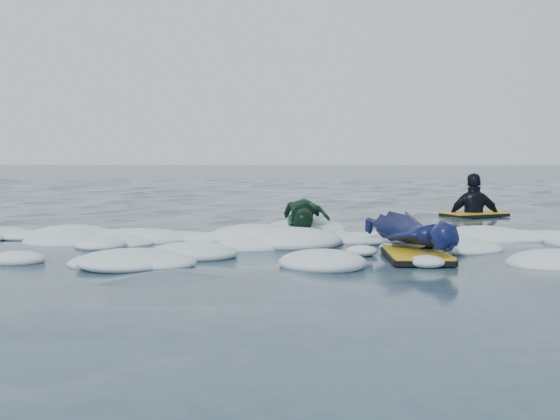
% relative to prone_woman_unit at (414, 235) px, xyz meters
% --- Properties ---
extents(ground, '(120.00, 120.00, 0.00)m').
position_rel_prone_woman_unit_xyz_m(ground, '(-1.26, -0.35, -0.22)').
color(ground, '#182C3A').
rests_on(ground, ground).
extents(foam_band, '(12.00, 3.10, 0.30)m').
position_rel_prone_woman_unit_xyz_m(foam_band, '(-1.26, 0.69, -0.22)').
color(foam_band, silver).
rests_on(foam_band, ground).
extents(prone_woman_unit, '(1.07, 1.74, 0.43)m').
position_rel_prone_woman_unit_xyz_m(prone_woman_unit, '(0.00, 0.00, 0.00)').
color(prone_woman_unit, black).
rests_on(prone_woman_unit, ground).
extents(prone_child_unit, '(0.72, 1.29, 0.49)m').
position_rel_prone_woman_unit_xyz_m(prone_child_unit, '(-1.13, 1.49, 0.03)').
color(prone_child_unit, black).
rests_on(prone_child_unit, ground).
extents(waiting_rider_unit, '(1.20, 1.00, 1.58)m').
position_rel_prone_woman_unit_xyz_m(waiting_rider_unit, '(1.62, 4.58, -0.27)').
color(waiting_rider_unit, black).
rests_on(waiting_rider_unit, ground).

